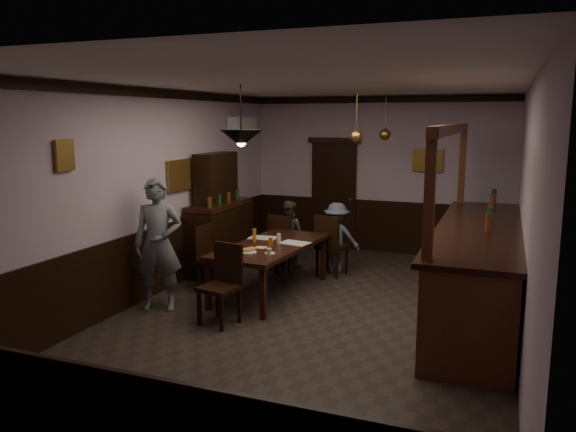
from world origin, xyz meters
The scene contains 31 objects.
room centered at (0.00, 0.00, 1.50)m, with size 5.01×8.01×3.01m.
dining_table centered at (-0.89, 0.71, 0.69)m, with size 1.17×2.27×0.75m.
chair_far_left centered at (-1.24, 2.01, 0.53)m, with size 0.43×0.43×0.96m.
chair_far_right centered at (-0.36, 1.94, 0.56)m, with size 0.52×0.52×1.02m.
chair_near centered at (-0.98, -0.60, 0.56)m, with size 0.52×0.52×1.02m.
chair_side centered at (-1.84, 0.58, 0.54)m, with size 0.45×0.45×0.98m.
person_standing centered at (-2.04, -0.45, 0.90)m, with size 0.66×0.43×1.80m, color slate.
person_seated_left centered at (-1.22, 2.29, 0.58)m, with size 0.57×0.44×1.17m, color #4A4D2E.
person_seated_right centered at (-0.33, 2.22, 0.59)m, with size 0.76×0.44×1.18m, color slate.
newspaper_left centered at (-1.17, 1.07, 0.75)m, with size 0.42×0.30×0.01m, color silver.
newspaper_right centered at (-0.58, 0.91, 0.75)m, with size 0.42×0.30×0.01m, color silver.
napkin centered at (-0.93, 0.47, 0.75)m, with size 0.15×0.15×0.00m, color #FDBE5D.
saucer centered at (-0.67, 0.17, 0.76)m, with size 0.15×0.15×0.01m, color white.
coffee_cup centered at (-0.67, 0.12, 0.80)m, with size 0.08×0.08×0.07m, color white.
pastry_plate centered at (-0.96, 0.12, 0.76)m, with size 0.22×0.22×0.01m, color white.
pastry_ring_a centered at (-1.00, 0.13, 0.79)m, with size 0.13×0.13×0.04m, color #C68C47.
pastry_ring_b centered at (-0.97, 0.21, 0.79)m, with size 0.13×0.13×0.04m, color #C68C47.
soda_can centered at (-0.84, 0.60, 0.81)m, with size 0.07×0.07×0.12m, color orange.
beer_glass centered at (-1.17, 0.76, 0.85)m, with size 0.06×0.06×0.20m, color #BF721E.
water_glass centered at (-0.79, 0.79, 0.82)m, with size 0.06×0.06×0.15m, color silver.
pepper_mill centered at (-1.34, -0.02, 0.82)m, with size 0.04×0.04×0.14m, color black.
sideboard centered at (-2.21, 1.59, 0.80)m, with size 0.54×1.52×2.00m.
bar_counter centered at (1.99, 0.86, 0.63)m, with size 1.04×4.45×2.49m.
door_back centered at (-0.90, 3.95, 1.05)m, with size 0.90×0.06×2.10m, color black.
ac_unit centered at (-2.38, 2.90, 2.45)m, with size 0.20×0.85×0.30m.
picture_left_small centered at (-2.46, -1.60, 2.15)m, with size 0.04×0.28×0.36m.
picture_left_large centered at (-2.46, 0.80, 1.70)m, with size 0.04×0.62×0.48m.
picture_back centered at (0.90, 3.96, 1.80)m, with size 0.55×0.04×0.42m.
pendant_iron centered at (-0.95, -0.08, 2.32)m, with size 0.56×0.56×0.79m.
pendant_brass_mid centered at (0.10, 1.75, 2.30)m, with size 0.20×0.20×0.81m.
pendant_brass_far centered at (0.30, 2.93, 2.30)m, with size 0.20×0.20×0.81m.
Camera 1 is at (2.26, -6.67, 2.56)m, focal length 35.00 mm.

